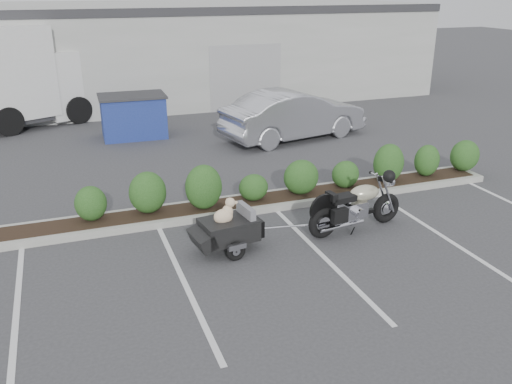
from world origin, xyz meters
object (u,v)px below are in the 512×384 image
object	(u,v)px
motorcycle	(357,207)
sedan	(294,115)
dumpster	(133,116)
pet_trailer	(228,229)

from	to	relation	value
motorcycle	sedan	xyz separation A→B (m)	(1.68, 7.04, 0.27)
dumpster	sedan	bearing A→B (deg)	-20.58
pet_trailer	sedan	size ratio (longest dim) A/B	0.38
motorcycle	sedan	size ratio (longest dim) A/B	0.47
pet_trailer	sedan	bearing A→B (deg)	49.71
motorcycle	sedan	world-z (taller)	sedan
motorcycle	dumpster	bearing A→B (deg)	101.98
sedan	dumpster	xyz separation A→B (m)	(-4.95, 2.03, -0.08)
pet_trailer	sedan	world-z (taller)	sedan
sedan	dumpster	world-z (taller)	sedan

